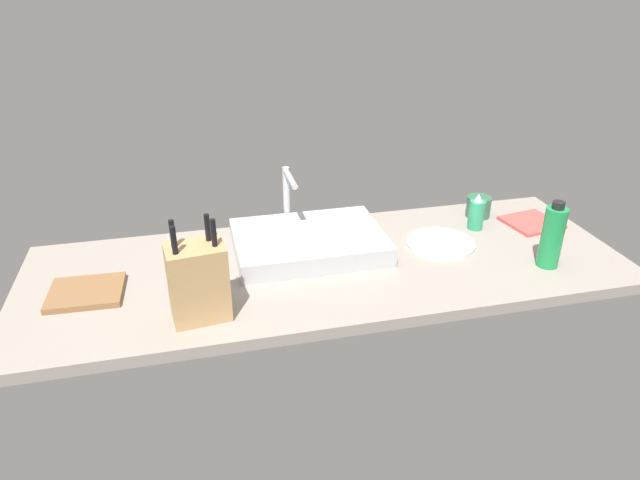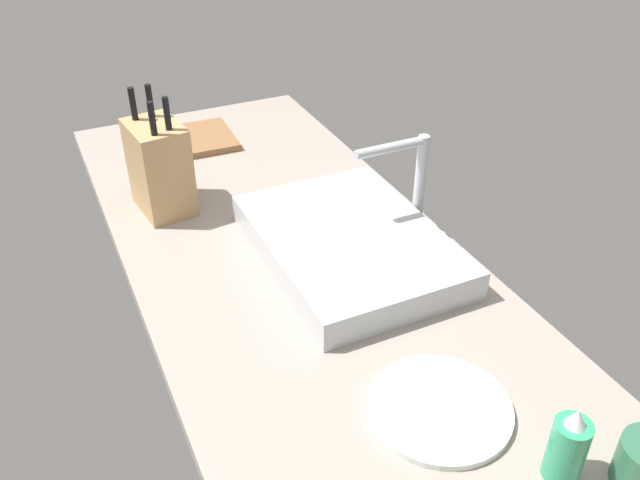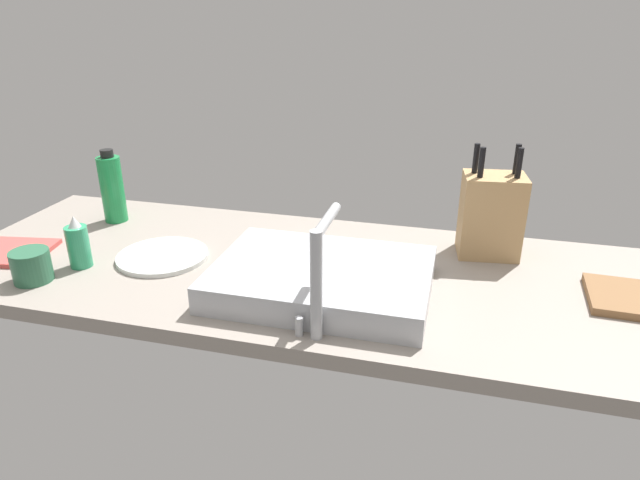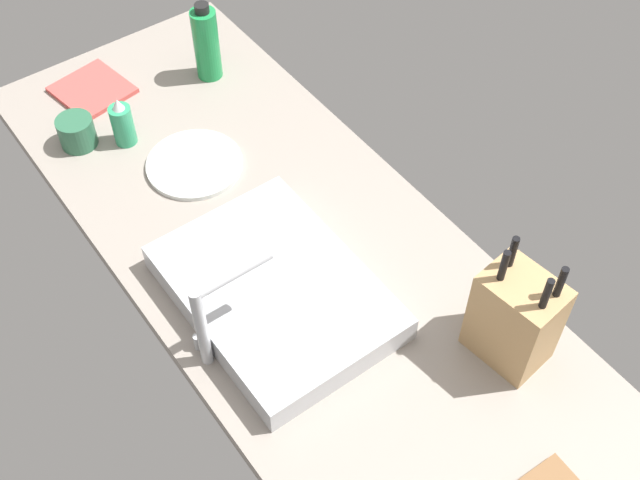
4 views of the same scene
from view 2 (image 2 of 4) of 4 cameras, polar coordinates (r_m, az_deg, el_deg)
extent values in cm
cube|color=gray|center=(134.03, -0.49, -4.05)|extent=(187.54, 67.53, 3.50)
cube|color=#B7BABF|center=(137.78, 2.56, -0.38)|extent=(48.06, 34.73, 6.27)
cylinder|color=#B7BABF|center=(144.61, 8.60, 4.81)|extent=(2.40, 2.40, 22.54)
cylinder|color=#B7BABF|center=(136.02, 6.11, 7.94)|extent=(2.00, 15.91, 2.00)
cylinder|color=#B7BABF|center=(146.87, 9.03, 1.04)|extent=(1.60, 1.60, 4.00)
cube|color=tan|center=(155.40, -13.65, 6.07)|extent=(16.14, 12.68, 21.10)
cylinder|color=black|center=(153.28, -15.84, 11.24)|extent=(1.56, 1.56, 7.38)
cylinder|color=black|center=(154.11, -14.47, 11.57)|extent=(1.56, 1.56, 7.38)
cylinder|color=black|center=(144.64, -14.28, 10.12)|extent=(1.56, 1.56, 7.38)
cylinder|color=black|center=(146.44, -13.07, 10.59)|extent=(1.56, 1.56, 7.38)
cube|color=brown|center=(190.71, -10.19, 8.62)|extent=(20.99, 17.99, 1.80)
cylinder|color=#2D9966|center=(102.25, 20.51, -16.62)|extent=(5.34, 5.34, 10.41)
cone|color=silver|center=(97.48, 21.29, -14.11)|extent=(2.94, 2.94, 2.80)
cylinder|color=silver|center=(109.03, 10.29, -14.09)|extent=(22.86, 22.86, 1.20)
camera|label=1|loc=(1.73, -68.97, 16.30)|focal=32.07mm
camera|label=3|loc=(2.07, 29.27, 24.65)|focal=31.30mm
camera|label=4|loc=(2.19, 6.42, 49.12)|focal=45.90mm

